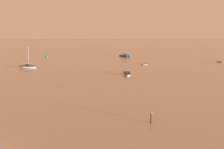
# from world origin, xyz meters

# --- Properties ---
(rowboat_moored_1) EXTENTS (1.04, 3.01, 0.48)m
(rowboat_moored_1) POSITION_xyz_m (58.81, 51.11, 0.13)
(rowboat_moored_1) COLOR white
(rowboat_moored_1) RESTS_ON ground
(rowboat_moored_3) EXTENTS (3.08, 2.62, 0.48)m
(rowboat_moored_3) POSITION_xyz_m (32.63, 50.06, 0.13)
(rowboat_moored_3) COLOR gray
(rowboat_moored_3) RESTS_ON ground
(motorboat_moored_0) EXTENTS (4.00, 5.90, 2.13)m
(motorboat_moored_0) POSITION_xyz_m (33.69, 75.47, 0.32)
(motorboat_moored_0) COLOR navy
(motorboat_moored_0) RESTS_ON ground
(sailboat_moored_2) EXTENTS (5.54, 4.31, 6.12)m
(sailboat_moored_2) POSITION_xyz_m (-1.20, 50.59, 0.27)
(sailboat_moored_2) COLOR white
(sailboat_moored_2) RESTS_ON ground
(rowboat_moored_4) EXTENTS (2.41, 4.66, 0.70)m
(rowboat_moored_4) POSITION_xyz_m (22.48, 33.73, 0.19)
(rowboat_moored_4) COLOR white
(rowboat_moored_4) RESTS_ON ground
(channel_buoy) EXTENTS (0.90, 0.90, 2.30)m
(channel_buoy) POSITION_xyz_m (2.50, 80.68, 0.46)
(channel_buoy) COLOR #198C2D
(channel_buoy) RESTS_ON ground
(mooring_post_left) EXTENTS (0.22, 0.22, 1.32)m
(mooring_post_left) POSITION_xyz_m (16.85, 3.89, 0.58)
(mooring_post_left) COLOR #493323
(mooring_post_left) RESTS_ON ground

